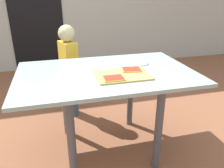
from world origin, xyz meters
The scene contains 8 objects.
ground_plane centered at (0.00, 0.00, 0.00)m, with size 16.00×16.00×0.00m, color brown.
house_door centered at (-0.64, 2.56, 1.00)m, with size 0.90×0.02×2.00m, color black.
dining_table centered at (0.00, 0.00, 0.67)m, with size 1.44×0.91×0.77m.
cutting_board centered at (0.10, -0.13, 0.78)m, with size 0.42×0.30×0.01m, color tan.
pizza_slice_near_left centered at (0.01, -0.20, 0.79)m, with size 0.16×0.12×0.01m.
pizza_slice_far_right centered at (0.20, -0.05, 0.79)m, with size 0.18×0.14×0.01m.
plate_white_right centered at (0.34, 0.15, 0.78)m, with size 0.19×0.19×0.01m, color silver.
child_left centered at (-0.25, 0.76, 0.62)m, with size 0.21×0.27×1.05m.
Camera 1 is at (-0.40, -1.69, 1.40)m, focal length 36.03 mm.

